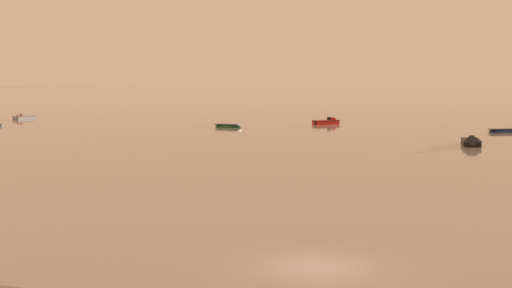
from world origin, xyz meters
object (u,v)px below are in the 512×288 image
Objects in this scene: motorboat_moored_0 at (472,144)px; rowboat_moored_4 at (228,126)px; motorboat_moored_4 at (21,118)px; rowboat_moored_2 at (503,131)px; motorboat_moored_3 at (329,122)px.

motorboat_moored_0 is 39.47m from rowboat_moored_4.
motorboat_moored_0 is 1.15× the size of motorboat_moored_4.
rowboat_moored_4 is at bearing 96.25° from motorboat_moored_4.
rowboat_moored_4 is at bearing -121.35° from motorboat_moored_0.
rowboat_moored_2 is 0.84× the size of motorboat_moored_3.
motorboat_moored_3 is (-22.22, 29.64, -0.01)m from motorboat_moored_0.
motorboat_moored_0 reaches higher than motorboat_moored_3.
motorboat_moored_0 is 81.15m from motorboat_moored_4.
motorboat_moored_4 reaches higher than rowboat_moored_2.
rowboat_moored_2 is 0.91× the size of motorboat_moored_4.
motorboat_moored_3 is at bearing 110.90° from motorboat_moored_4.
rowboat_moored_2 is 81.56m from motorboat_moored_4.
rowboat_moored_2 is at bearing 102.69° from motorboat_moored_4.
motorboat_moored_3 is at bearing 133.99° from rowboat_moored_2.
rowboat_moored_4 is (-39.39, -3.00, 0.01)m from rowboat_moored_2.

